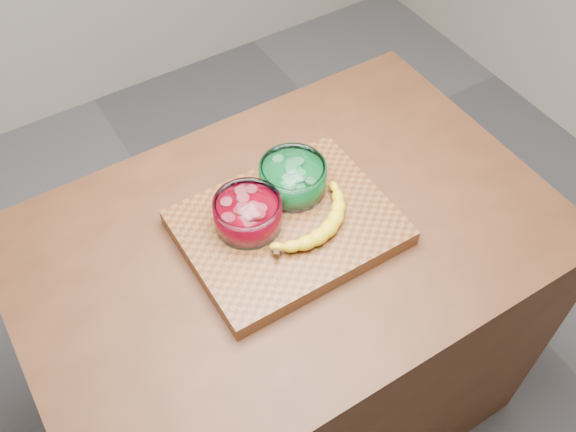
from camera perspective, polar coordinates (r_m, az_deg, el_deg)
ground at (r=2.20m, az=0.00°, el=-15.88°), size 3.50×3.50×0.00m
counter at (r=1.80m, az=0.00°, el=-10.26°), size 1.20×0.80×0.90m
cutting_board at (r=1.40m, az=0.00°, el=-1.03°), size 0.45×0.35×0.04m
bowl_red at (r=1.36m, az=-3.60°, el=0.23°), size 0.15×0.15×0.07m
bowl_green at (r=1.42m, az=0.42°, el=3.42°), size 0.15×0.15×0.07m
banana at (r=1.37m, az=1.94°, el=-0.30°), size 0.25×0.16×0.04m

